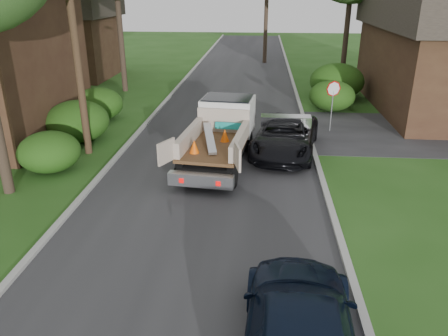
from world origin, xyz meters
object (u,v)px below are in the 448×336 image
house_left_far (65,36)px  flatbed_truck (223,128)px  utility_pole (73,26)px  navy_suv (299,333)px  stop_sign (333,95)px  black_pickup (285,136)px

house_left_far → flatbed_truck: 21.89m
utility_pole → flatbed_truck: bearing=0.9°
flatbed_truck → navy_suv: 11.05m
stop_sign → utility_pole: size_ratio=0.25×
stop_sign → navy_suv: 14.99m
navy_suv → flatbed_truck: bearing=-74.9°
house_left_far → flatbed_truck: size_ratio=1.21×
stop_sign → navy_suv: bearing=-100.0°
house_left_far → black_pickup: 23.17m
flatbed_truck → black_pickup: flatbed_truck is taller
flatbed_truck → navy_suv: bearing=-71.3°
house_left_far → flatbed_truck: house_left_far is taller
black_pickup → stop_sign: bearing=63.8°
house_left_far → navy_suv: bearing=-59.9°
house_left_far → navy_suv: house_left_far is taller
black_pickup → navy_suv: (-0.26, -11.47, 0.02)m
stop_sign → utility_pole: bearing=-159.4°
stop_sign → utility_pole: (-10.68, -4.02, 3.40)m
utility_pole → black_pickup: utility_pole is taller
navy_suv → stop_sign: bearing=-97.2°
utility_pole → house_left_far: utility_pole is taller
stop_sign → house_left_far: house_left_far is taller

